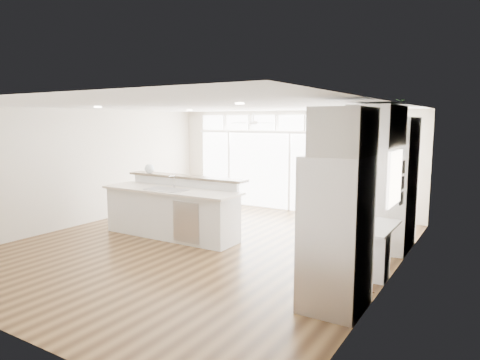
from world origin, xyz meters
The scene contains 23 objects.
floor centered at (0.00, 0.00, -0.01)m, with size 7.00×8.00×0.02m, color #412914.
ceiling centered at (0.00, 0.00, 2.70)m, with size 7.00×8.00×0.02m, color white.
wall_back centered at (0.00, 4.00, 1.35)m, with size 7.00×0.04×2.70m, color beige.
wall_left centered at (-3.50, 0.00, 1.35)m, with size 0.04×8.00×2.70m, color beige.
wall_right centered at (3.50, 0.00, 1.35)m, with size 0.04×8.00×2.70m, color beige.
glass_wall centered at (0.00, 3.94, 1.05)m, with size 5.80×0.06×2.08m, color white.
transom_row centered at (0.00, 3.94, 2.38)m, with size 5.90×0.06×0.40m, color white.
desk_window centered at (3.46, 0.30, 1.55)m, with size 0.04×0.85×0.85m, color white.
ceiling_fan centered at (-0.50, 2.80, 2.48)m, with size 1.16×1.16×0.32m, color white.
recessed_lights centered at (0.00, 0.20, 2.68)m, with size 3.40×3.00×0.02m, color beige.
oven_cabinet centered at (3.17, 1.80, 1.25)m, with size 0.64×1.20×2.50m, color white.
desk_nook centered at (3.13, 0.30, 0.38)m, with size 0.72×1.30×0.76m, color white.
upper_cabinets centered at (3.17, 0.30, 2.35)m, with size 0.64×1.30×0.64m, color white.
refrigerator centered at (3.11, -1.35, 1.00)m, with size 0.76×0.90×2.00m, color silver.
fridge_cabinet centered at (3.17, -1.35, 2.30)m, with size 0.64×0.90×0.60m, color white.
framed_photos centered at (3.46, 0.92, 1.40)m, with size 0.06×0.22×0.80m, color black.
kitchen_island centered at (-1.00, 0.20, 0.62)m, with size 3.13×1.18×1.24m, color white.
rug centered at (2.95, -0.46, 0.01)m, with size 0.85×0.61×0.01m, color #3C2113.
office_chair centered at (2.79, 0.19, 0.53)m, with size 0.55×0.51×1.06m, color black.
fishbowl centered at (-1.96, 0.59, 1.35)m, with size 0.21×0.21×0.21m, color white.
monitor centered at (3.05, 0.30, 0.94)m, with size 0.07×0.44×0.37m, color black.
keyboard centered at (2.88, 0.30, 0.77)m, with size 0.12×0.33×0.02m, color silver.
potted_plant centered at (3.17, 1.80, 2.63)m, with size 0.29×0.32×0.25m, color #284F21.
Camera 1 is at (4.85, -6.55, 2.43)m, focal length 32.00 mm.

